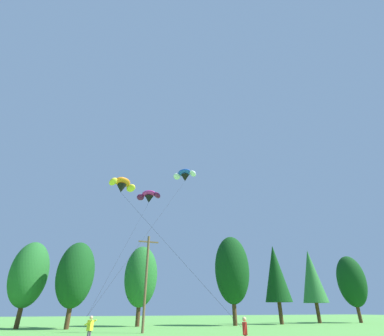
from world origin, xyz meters
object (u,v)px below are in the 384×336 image
at_px(parafoil_kite_high_magenta, 149,196).
at_px(parafoil_kite_far_blue_white, 185,175).
at_px(parafoil_kite_mid_orange, 122,185).
at_px(utility_pole, 146,279).
at_px(kite_flyer_mid, 245,332).
at_px(kite_flyer_near, 90,328).

xyz_separation_m(parafoil_kite_high_magenta, parafoil_kite_far_blue_white, (4.44, -3.61, 2.68)).
bearing_deg(parafoil_kite_far_blue_white, parafoil_kite_high_magenta, 140.85).
height_order(parafoil_kite_high_magenta, parafoil_kite_far_blue_white, parafoil_kite_far_blue_white).
relative_size(parafoil_kite_high_magenta, parafoil_kite_mid_orange, 1.58).
bearing_deg(parafoil_kite_far_blue_white, utility_pole, -139.70).
bearing_deg(kite_flyer_mid, parafoil_kite_high_magenta, 92.04).
distance_m(kite_flyer_near, parafoil_kite_far_blue_white, 26.28).
xyz_separation_m(kite_flyer_near, parafoil_kite_far_blue_white, (11.17, 14.37, 18.96)).
xyz_separation_m(kite_flyer_mid, parafoil_kite_high_magenta, (-0.87, 24.40, 16.29)).
bearing_deg(parafoil_kite_mid_orange, parafoil_kite_far_blue_white, 46.72).
distance_m(utility_pole, parafoil_kite_high_magenta, 15.08).
xyz_separation_m(kite_flyer_mid, parafoil_kite_mid_orange, (-6.31, 10.30, 11.69)).
relative_size(parafoil_kite_mid_orange, parafoil_kite_far_blue_white, 0.64).
bearing_deg(parafoil_kite_high_magenta, kite_flyer_mid, -87.96).
distance_m(utility_pole, parafoil_kite_mid_orange, 10.39).
relative_size(utility_pole, parafoil_kite_mid_orange, 0.76).
distance_m(kite_flyer_mid, parafoil_kite_mid_orange, 16.81).
distance_m(utility_pole, parafoil_kite_far_blue_white, 16.85).
distance_m(kite_flyer_mid, parafoil_kite_far_blue_white, 28.37).
height_order(utility_pole, kite_flyer_near, utility_pole).
xyz_separation_m(utility_pole, parafoil_kite_high_magenta, (1.35, 8.52, 12.36)).
distance_m(parafoil_kite_mid_orange, parafoil_kite_far_blue_white, 16.14).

